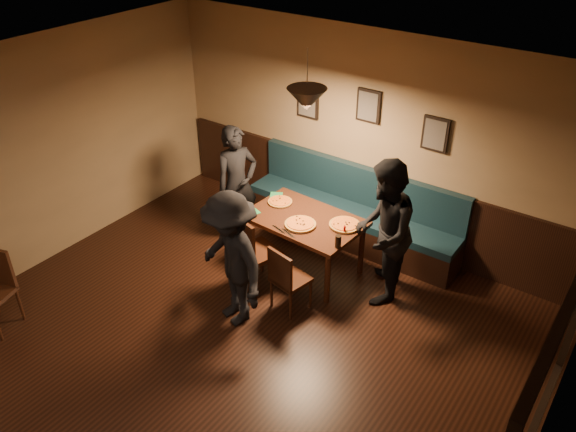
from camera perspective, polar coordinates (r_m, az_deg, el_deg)
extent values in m
plane|color=black|center=(6.01, -10.07, -16.41)|extent=(7.00, 7.00, 0.00)
plane|color=silver|center=(4.38, -13.48, 9.01)|extent=(7.00, 7.00, 0.00)
plane|color=#8C704F|center=(7.50, 7.86, 7.62)|extent=(6.00, 0.00, 6.00)
cube|color=black|center=(7.89, 7.28, 1.57)|extent=(5.88, 0.06, 1.00)
cube|color=black|center=(4.28, 24.19, -14.96)|extent=(0.06, 2.56, 1.86)
plane|color=black|center=(4.29, 23.80, -14.83)|extent=(0.00, 2.40, 2.40)
cube|color=black|center=(7.78, 1.99, 11.19)|extent=(0.32, 0.04, 0.42)
cube|color=black|center=(7.31, 8.00, 10.76)|extent=(0.32, 0.04, 0.42)
cube|color=black|center=(7.03, 14.41, 7.88)|extent=(0.32, 0.04, 0.42)
cone|color=black|center=(6.30, 1.88, 11.50)|extent=(0.44, 0.44, 0.25)
cube|color=black|center=(7.17, 1.62, -2.74)|extent=(1.43, 0.97, 0.74)
imported|color=black|center=(7.59, -5.06, 3.14)|extent=(0.58, 0.69, 1.62)
imported|color=black|center=(6.54, 9.43, -1.62)|extent=(0.91, 1.02, 1.76)
imported|color=black|center=(6.18, -5.66, -4.36)|extent=(1.18, 0.91, 1.61)
cylinder|color=orange|center=(7.27, -0.80, 1.43)|extent=(0.33, 0.33, 0.04)
cylinder|color=gold|center=(6.81, 1.23, -0.81)|extent=(0.40, 0.40, 0.04)
cylinder|color=gold|center=(6.83, 5.64, -0.87)|extent=(0.39, 0.39, 0.04)
cylinder|color=black|center=(6.44, 4.99, -2.53)|extent=(0.08, 0.08, 0.15)
cylinder|color=#8D0407|center=(6.68, 5.63, -1.31)|extent=(0.04, 0.04, 0.12)
cube|color=#1F753D|center=(7.45, -1.17, 2.08)|extent=(0.22, 0.22, 0.01)
cube|color=#1F7439|center=(7.10, -3.50, 0.39)|extent=(0.19, 0.19, 0.01)
cube|color=white|center=(6.72, -0.51, -1.50)|extent=(0.20, 0.09, 0.00)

